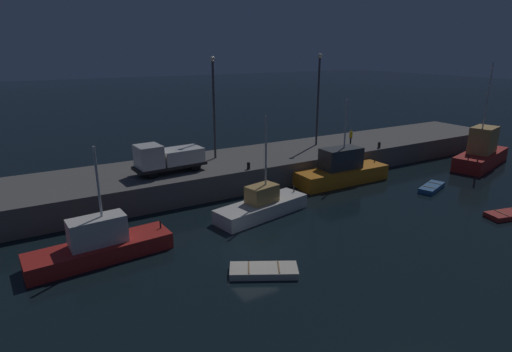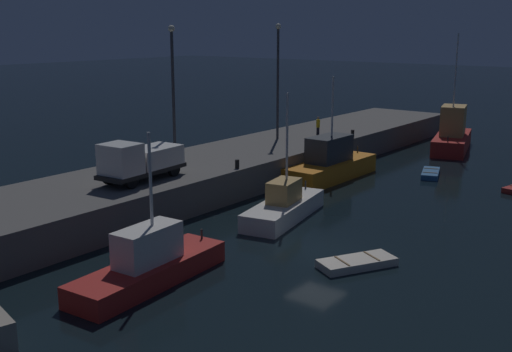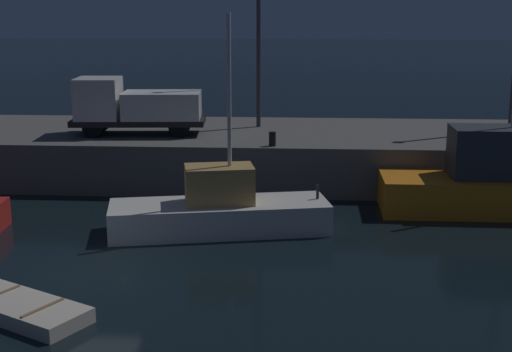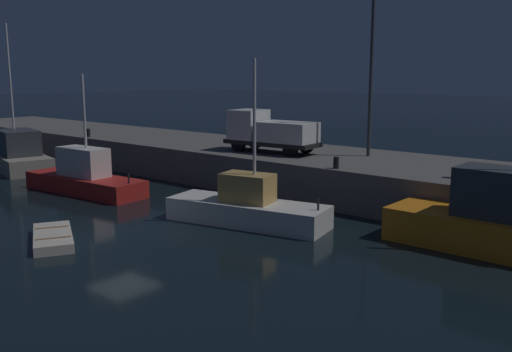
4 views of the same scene
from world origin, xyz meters
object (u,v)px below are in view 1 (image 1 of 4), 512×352
object	(u,v)px
bollard_west	(249,166)
lamp_post_east	(318,94)
fishing_boat_grey	(481,153)
fishing_boat_white	(100,245)
rowboat_white_mid	(510,214)
utility_truck	(168,158)
fishing_boat_orange	(262,206)
dinghy_red_small	(432,187)
dinghy_orange_near	(264,271)
bollard_east	(379,145)
lamp_post_west	(214,101)
dockworker	(351,136)
fishing_trawler_green	(341,170)

from	to	relation	value
bollard_west	lamp_post_east	bearing A→B (deg)	22.75
fishing_boat_grey	bollard_west	world-z (taller)	fishing_boat_grey
fishing_boat_white	rowboat_white_mid	distance (m)	28.23
fishing_boat_white	utility_truck	xyz separation A→B (m)	(6.95, 8.13, 2.45)
fishing_boat_white	fishing_boat_grey	distance (m)	38.07
fishing_boat_orange	dinghy_red_small	xyz separation A→B (m)	(15.66, -2.48, -0.55)
dinghy_red_small	dinghy_orange_near	bearing A→B (deg)	-166.76
dinghy_orange_near	rowboat_white_mid	world-z (taller)	dinghy_orange_near
fishing_boat_white	dinghy_red_small	world-z (taller)	fishing_boat_white
bollard_east	lamp_post_west	bearing A→B (deg)	163.54
dockworker	fishing_boat_white	bearing A→B (deg)	-163.06
fishing_boat_white	utility_truck	distance (m)	10.97
lamp_post_west	fishing_boat_orange	bearing A→B (deg)	-94.46
fishing_boat_white	fishing_boat_orange	distance (m)	11.51
dinghy_orange_near	bollard_east	distance (m)	24.19
fishing_boat_orange	fishing_boat_grey	xyz separation A→B (m)	(26.58, 0.10, 0.64)
fishing_boat_grey	dinghy_red_small	world-z (taller)	fishing_boat_grey
lamp_post_west	bollard_east	size ratio (longest dim) A/B	15.05
rowboat_white_mid	dinghy_red_small	distance (m)	6.82
dinghy_orange_near	lamp_post_west	bearing A→B (deg)	73.66
fishing_boat_grey	lamp_post_west	xyz separation A→B (m)	(-25.83, 9.50, 5.89)
rowboat_white_mid	bollard_east	world-z (taller)	bollard_east
dockworker	fishing_trawler_green	bearing A→B (deg)	-139.58
fishing_boat_white	lamp_post_east	xyz separation A→B (m)	(23.63, 10.17, 6.49)
lamp_post_east	bollard_east	bearing A→B (deg)	-43.89
dinghy_red_small	dockworker	bearing A→B (deg)	94.19
fishing_trawler_green	dockworker	world-z (taller)	fishing_trawler_green
lamp_post_west	dockworker	distance (m)	15.03
dinghy_red_small	dockworker	world-z (taller)	dockworker
fishing_trawler_green	dinghy_red_small	world-z (taller)	fishing_trawler_green
fishing_boat_white	lamp_post_west	xyz separation A→B (m)	(12.22, 10.49, 6.41)
fishing_boat_grey	lamp_post_east	xyz separation A→B (m)	(-14.43, 9.17, 5.96)
fishing_boat_orange	dinghy_orange_near	bearing A→B (deg)	-120.20
fishing_boat_grey	lamp_post_west	bearing A→B (deg)	159.82
bollard_east	fishing_trawler_green	bearing A→B (deg)	-165.00
fishing_boat_orange	dinghy_red_small	bearing A→B (deg)	-9.00
fishing_trawler_green	bollard_east	xyz separation A→B (m)	(6.47, 1.73, 1.26)
lamp_post_west	bollard_east	distance (m)	17.36
fishing_boat_orange	dinghy_red_small	distance (m)	15.87
utility_truck	fishing_boat_white	bearing A→B (deg)	-130.51
fishing_boat_orange	lamp_post_west	xyz separation A→B (m)	(0.75, 9.59, 6.52)
utility_truck	bollard_east	distance (m)	21.40
dockworker	bollard_east	bearing A→B (deg)	-52.36
dinghy_red_small	lamp_post_west	xyz separation A→B (m)	(-14.92, 12.07, 7.07)
rowboat_white_mid	fishing_boat_grey	bearing A→B (deg)	40.22
fishing_trawler_green	utility_truck	bearing A→B (deg)	164.53
fishing_boat_orange	bollard_west	distance (m)	5.34
rowboat_white_mid	bollard_west	xyz separation A→B (m)	(-13.88, 14.13, 2.19)
dinghy_orange_near	dockworker	distance (m)	24.04
rowboat_white_mid	utility_truck	xyz separation A→B (m)	(-20.00, 16.52, 3.13)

